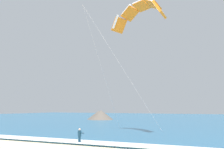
# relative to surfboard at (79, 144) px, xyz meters

# --- Properties ---
(sea) EXTENTS (200.00, 120.00, 0.20)m
(sea) POSITION_rel_surfboard_xyz_m (2.83, 59.52, 0.07)
(sea) COLOR teal
(sea) RESTS_ON ground
(surf_foam) EXTENTS (200.00, 2.75, 0.04)m
(surf_foam) POSITION_rel_surfboard_xyz_m (2.83, 0.52, 0.19)
(surf_foam) COLOR white
(surf_foam) RESTS_ON sea
(surfboard) EXTENTS (0.76, 1.46, 0.09)m
(surfboard) POSITION_rel_surfboard_xyz_m (0.00, 0.00, 0.00)
(surfboard) COLOR #239EC6
(surfboard) RESTS_ON ground
(kitesurfer) EXTENTS (0.60, 0.60, 1.69)m
(kitesurfer) POSITION_rel_surfboard_xyz_m (0.00, 0.02, 0.91)
(kitesurfer) COLOR #143347
(kitesurfer) RESTS_ON ground
(kite_primary) EXTENTS (8.93, 10.01, 16.88)m
(kite_primary) POSITION_rel_surfboard_xyz_m (4.13, 7.89, 16.59)
(kite_primary) COLOR orange
(headland_left) EXTENTS (9.15, 9.01, 2.94)m
(headland_left) POSITION_rel_surfboard_xyz_m (-22.10, 45.97, 1.33)
(headland_left) COLOR #665B51
(headland_left) RESTS_ON ground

